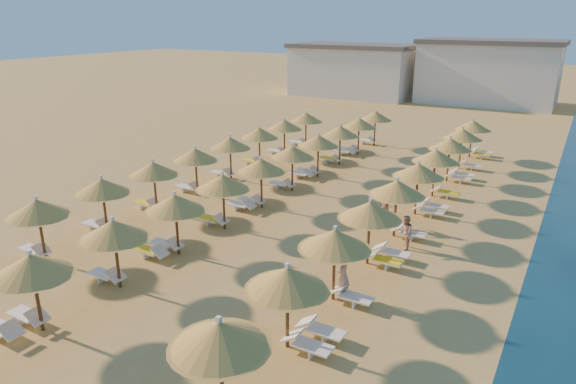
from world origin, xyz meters
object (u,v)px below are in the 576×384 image
Objects in this scene: beachgoer_a at (343,275)px; parasol_row_west at (261,166)px; parasol_row_east at (397,189)px; beachgoer_c at (385,208)px; beachgoer_b at (405,233)px.

parasol_row_west is at bearing -134.12° from beachgoer_a.
beachgoer_c is at bearing 131.32° from parasol_row_east.
beachgoer_b is 0.82× the size of beachgoer_a.
beachgoer_a is (0.27, -6.35, -1.38)m from parasol_row_east.
beachgoer_b is 0.86× the size of beachgoer_c.
beachgoer_a is at bearing -21.67° from beachgoer_b.
beachgoer_a is (7.64, -6.35, -1.38)m from parasol_row_west.
beachgoer_c reaches higher than beachgoer_b.
beachgoer_c is (-1.71, 2.08, 0.13)m from beachgoer_b.
beachgoer_c is at bearing -175.76° from beachgoer_a.
beachgoer_b is (0.88, -1.12, -1.55)m from parasol_row_east.
parasol_row_east reaches higher than beachgoer_b.
beachgoer_c is at bearing -155.52° from beachgoer_b.
beachgoer_a is (-0.60, -5.23, 0.17)m from beachgoer_b.
beachgoer_b is at bearing -7.75° from parasol_row_west.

